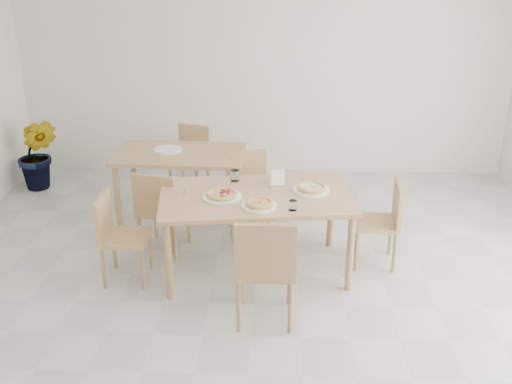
{
  "coord_description": "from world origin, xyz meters",
  "views": [
    {
      "loc": [
        0.18,
        -3.75,
        2.81
      ],
      "look_at": [
        -0.0,
        0.99,
        0.77
      ],
      "focal_mm": 42.0,
      "sensor_mm": 36.0,
      "label": 1
    }
  ],
  "objects_px": {
    "chair_east": "(385,217)",
    "pizza_margherita": "(259,203)",
    "potted_plant": "(38,154)",
    "pizza_mushroom": "(311,188)",
    "chair_back_s": "(160,206)",
    "tumbler_b": "(293,205)",
    "chair_north": "(248,186)",
    "chair_back_n": "(191,154)",
    "plate_margherita": "(259,206)",
    "plate_pepperoni": "(222,197)",
    "tumbler_a": "(235,176)",
    "second_table": "(180,161)",
    "chair_south": "(265,264)",
    "pizza_pepperoni": "(222,194)",
    "chair_west": "(117,231)",
    "plate_empty": "(168,150)",
    "plate_mushroom": "(311,190)",
    "napkin_holder": "(277,179)",
    "main_table": "(256,202)"
  },
  "relations": [
    {
      "from": "potted_plant",
      "to": "second_table",
      "type": "bearing_deg",
      "value": -22.93
    },
    {
      "from": "chair_west",
      "to": "plate_pepperoni",
      "type": "relative_size",
      "value": 2.37
    },
    {
      "from": "plate_mushroom",
      "to": "pizza_pepperoni",
      "type": "distance_m",
      "value": 0.79
    },
    {
      "from": "plate_empty",
      "to": "potted_plant",
      "type": "bearing_deg",
      "value": 157.31
    },
    {
      "from": "pizza_mushroom",
      "to": "chair_back_s",
      "type": "relative_size",
      "value": 0.31
    },
    {
      "from": "tumbler_b",
      "to": "tumbler_a",
      "type": "bearing_deg",
      "value": 130.2
    },
    {
      "from": "chair_east",
      "to": "chair_back_n",
      "type": "height_order",
      "value": "chair_east"
    },
    {
      "from": "chair_south",
      "to": "plate_empty",
      "type": "distance_m",
      "value": 2.21
    },
    {
      "from": "pizza_pepperoni",
      "to": "chair_south",
      "type": "bearing_deg",
      "value": -62.22
    },
    {
      "from": "pizza_mushroom",
      "to": "potted_plant",
      "type": "relative_size",
      "value": 0.29
    },
    {
      "from": "main_table",
      "to": "potted_plant",
      "type": "relative_size",
      "value": 2.02
    },
    {
      "from": "chair_back_s",
      "to": "pizza_margherita",
      "type": "bearing_deg",
      "value": 162.95
    },
    {
      "from": "chair_back_n",
      "to": "plate_pepperoni",
      "type": "bearing_deg",
      "value": -58.09
    },
    {
      "from": "pizza_pepperoni",
      "to": "chair_back_n",
      "type": "relative_size",
      "value": 0.44
    },
    {
      "from": "tumbler_a",
      "to": "potted_plant",
      "type": "distance_m",
      "value": 2.9
    },
    {
      "from": "plate_margherita",
      "to": "napkin_holder",
      "type": "bearing_deg",
      "value": 72.21
    },
    {
      "from": "plate_mushroom",
      "to": "pizza_mushroom",
      "type": "bearing_deg",
      "value": 0.0
    },
    {
      "from": "plate_mushroom",
      "to": "chair_back_n",
      "type": "bearing_deg",
      "value": 126.9
    },
    {
      "from": "tumbler_b",
      "to": "pizza_mushroom",
      "type": "bearing_deg",
      "value": 67.17
    },
    {
      "from": "plate_margherita",
      "to": "plate_pepperoni",
      "type": "relative_size",
      "value": 0.87
    },
    {
      "from": "chair_south",
      "to": "chair_east",
      "type": "relative_size",
      "value": 1.15
    },
    {
      "from": "chair_east",
      "to": "pizza_margherita",
      "type": "distance_m",
      "value": 1.24
    },
    {
      "from": "chair_north",
      "to": "plate_mushroom",
      "type": "xyz_separation_m",
      "value": [
        0.6,
        -0.74,
        0.28
      ]
    },
    {
      "from": "chair_south",
      "to": "pizza_pepperoni",
      "type": "distance_m",
      "value": 0.87
    },
    {
      "from": "plate_margherita",
      "to": "pizza_margherita",
      "type": "relative_size",
      "value": 1.05
    },
    {
      "from": "tumbler_a",
      "to": "chair_east",
      "type": "bearing_deg",
      "value": -5.16
    },
    {
      "from": "pizza_margherita",
      "to": "chair_south",
      "type": "bearing_deg",
      "value": -83.57
    },
    {
      "from": "chair_west",
      "to": "potted_plant",
      "type": "distance_m",
      "value": 2.48
    },
    {
      "from": "pizza_margherita",
      "to": "chair_back_s",
      "type": "bearing_deg",
      "value": 149.71
    },
    {
      "from": "pizza_mushroom",
      "to": "plate_empty",
      "type": "distance_m",
      "value": 1.76
    },
    {
      "from": "chair_south",
      "to": "potted_plant",
      "type": "height_order",
      "value": "chair_south"
    },
    {
      "from": "chair_south",
      "to": "pizza_pepperoni",
      "type": "relative_size",
      "value": 2.69
    },
    {
      "from": "chair_west",
      "to": "tumbler_b",
      "type": "distance_m",
      "value": 1.55
    },
    {
      "from": "chair_south",
      "to": "plate_empty",
      "type": "bearing_deg",
      "value": -61.21
    },
    {
      "from": "chair_north",
      "to": "pizza_pepperoni",
      "type": "bearing_deg",
      "value": -111.11
    },
    {
      "from": "plate_mushroom",
      "to": "chair_back_s",
      "type": "xyz_separation_m",
      "value": [
        -1.39,
        0.21,
        -0.28
      ]
    },
    {
      "from": "pizza_margherita",
      "to": "tumbler_a",
      "type": "bearing_deg",
      "value": 113.5
    },
    {
      "from": "chair_east",
      "to": "plate_mushroom",
      "type": "distance_m",
      "value": 0.74
    },
    {
      "from": "chair_south",
      "to": "chair_west",
      "type": "xyz_separation_m",
      "value": [
        -1.3,
        0.63,
        -0.07
      ]
    },
    {
      "from": "tumbler_b",
      "to": "chair_back_n",
      "type": "distance_m",
      "value": 2.45
    },
    {
      "from": "tumbler_b",
      "to": "chair_north",
      "type": "bearing_deg",
      "value": 110.58
    },
    {
      "from": "plate_pepperoni",
      "to": "plate_margherita",
      "type": "bearing_deg",
      "value": -28.21
    },
    {
      "from": "pizza_margherita",
      "to": "chair_back_n",
      "type": "distance_m",
      "value": 2.29
    },
    {
      "from": "pizza_mushroom",
      "to": "second_table",
      "type": "relative_size",
      "value": 0.19
    },
    {
      "from": "tumbler_a",
      "to": "second_table",
      "type": "xyz_separation_m",
      "value": [
        -0.62,
        0.75,
        -0.15
      ]
    },
    {
      "from": "chair_south",
      "to": "plate_mushroom",
      "type": "xyz_separation_m",
      "value": [
        0.38,
        0.91,
        0.22
      ]
    },
    {
      "from": "chair_east",
      "to": "potted_plant",
      "type": "xyz_separation_m",
      "value": [
        -3.81,
        1.64,
        -0.03
      ]
    },
    {
      "from": "plate_mushroom",
      "to": "tumbler_a",
      "type": "bearing_deg",
      "value": 162.94
    },
    {
      "from": "pizza_margherita",
      "to": "tumbler_a",
      "type": "xyz_separation_m",
      "value": [
        -0.24,
        0.56,
        0.02
      ]
    },
    {
      "from": "pizza_margherita",
      "to": "chair_back_n",
      "type": "xyz_separation_m",
      "value": [
        -0.86,
        2.09,
        -0.33
      ]
    }
  ]
}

